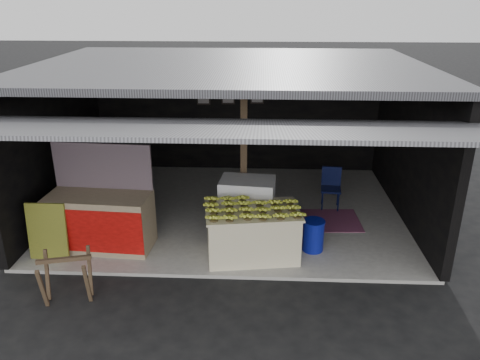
# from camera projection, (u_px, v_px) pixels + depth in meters

# --- Properties ---
(ground) EXTENTS (80.00, 80.00, 0.00)m
(ground) POSITION_uv_depth(u_px,v_px,m) (220.00, 279.00, 7.42)
(ground) COLOR black
(ground) RESTS_ON ground
(concrete_slab) EXTENTS (7.00, 5.00, 0.06)m
(concrete_slab) POSITION_uv_depth(u_px,v_px,m) (230.00, 210.00, 9.72)
(concrete_slab) COLOR gray
(concrete_slab) RESTS_ON ground
(shophouse) EXTENTS (7.40, 7.29, 3.02)m
(shophouse) POSITION_uv_depth(u_px,v_px,m) (231.00, 108.00, 9.25)
(shophouse) COLOR black
(shophouse) RESTS_ON ground
(banana_table) EXTENTS (1.67, 1.16, 0.85)m
(banana_table) POSITION_uv_depth(u_px,v_px,m) (252.00, 233.00, 7.82)
(banana_table) COLOR beige
(banana_table) RESTS_ON concrete_slab
(banana_pile) EXTENTS (1.53, 1.05, 0.17)m
(banana_pile) POSITION_uv_depth(u_px,v_px,m) (253.00, 205.00, 7.63)
(banana_pile) COLOR yellow
(banana_pile) RESTS_ON banana_table
(white_crate) EXTENTS (1.03, 0.75, 1.07)m
(white_crate) POSITION_uv_depth(u_px,v_px,m) (247.00, 207.00, 8.51)
(white_crate) COLOR white
(white_crate) RESTS_ON concrete_slab
(neighbor_stall) EXTENTS (1.79, 0.89, 1.80)m
(neighbor_stall) POSITION_uv_depth(u_px,v_px,m) (101.00, 219.00, 8.08)
(neighbor_stall) COLOR #998466
(neighbor_stall) RESTS_ON concrete_slab
(green_signboard) EXTENTS (0.66, 0.14, 0.99)m
(green_signboard) POSITION_uv_depth(u_px,v_px,m) (47.00, 231.00, 7.73)
(green_signboard) COLOR black
(green_signboard) RESTS_ON concrete_slab
(sawhorse) EXTENTS (0.79, 0.78, 0.73)m
(sawhorse) POSITION_uv_depth(u_px,v_px,m) (66.00, 274.00, 6.71)
(sawhorse) COLOR #4E3A27
(sawhorse) RESTS_ON ground
(water_barrel) EXTENTS (0.36, 0.36, 0.53)m
(water_barrel) POSITION_uv_depth(u_px,v_px,m) (313.00, 236.00, 8.05)
(water_barrel) COLOR navy
(water_barrel) RESTS_ON concrete_slab
(plastic_chair) EXTENTS (0.44, 0.44, 0.85)m
(plastic_chair) POSITION_uv_depth(u_px,v_px,m) (331.00, 184.00, 9.64)
(plastic_chair) COLOR #090E33
(plastic_chair) RESTS_ON concrete_slab
(magenta_rug) EXTENTS (1.54, 1.07, 0.01)m
(magenta_rug) POSITION_uv_depth(u_px,v_px,m) (321.00, 220.00, 9.19)
(magenta_rug) COLOR #66164A
(magenta_rug) RESTS_ON concrete_slab
(picture_frames) EXTENTS (1.62, 0.04, 0.46)m
(picture_frames) POSITION_uv_depth(u_px,v_px,m) (230.00, 96.00, 11.25)
(picture_frames) COLOR black
(picture_frames) RESTS_ON shophouse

